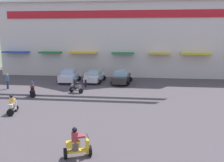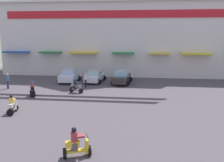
{
  "view_description": "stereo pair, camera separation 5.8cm",
  "coord_description": "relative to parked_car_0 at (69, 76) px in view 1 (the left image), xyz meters",
  "views": [
    {
      "loc": [
        3.01,
        -4.26,
        5.96
      ],
      "look_at": [
        0.06,
        19.52,
        1.44
      ],
      "focal_mm": 41.28,
      "sensor_mm": 36.0,
      "label": 1
    },
    {
      "loc": [
        3.06,
        -4.25,
        5.96
      ],
      "look_at": [
        0.06,
        19.52,
        1.44
      ],
      "focal_mm": 41.28,
      "sensor_mm": 36.0,
      "label": 2
    }
  ],
  "objects": [
    {
      "name": "parked_car_1",
      "position": [
        3.05,
        0.49,
        -0.08
      ],
      "size": [
        2.43,
        4.34,
        1.41
      ],
      "color": "silver",
      "rests_on": "ground"
    },
    {
      "name": "ground_plane",
      "position": [
        5.95,
        -12.7,
        -0.79
      ],
      "size": [
        128.0,
        128.0,
        0.0
      ],
      "primitive_type": "plane",
      "color": "#4C444A"
    },
    {
      "name": "colonial_building",
      "position": [
        5.95,
        11.18,
        7.41
      ],
      "size": [
        34.13,
        18.92,
        19.38
      ],
      "color": "silver",
      "rests_on": "ground"
    },
    {
      "name": "parked_car_0",
      "position": [
        0.0,
        0.0,
        0.0
      ],
      "size": [
        2.49,
        3.9,
        1.58
      ],
      "color": "silver",
      "rests_on": "ground"
    },
    {
      "name": "pedestrian_1",
      "position": [
        2.63,
        -2.68,
        0.15
      ],
      "size": [
        0.39,
        0.39,
        1.65
      ],
      "color": "black",
      "rests_on": "ground"
    },
    {
      "name": "scooter_rider_1",
      "position": [
        5.85,
        -18.64,
        -0.16
      ],
      "size": [
        1.43,
        1.0,
        1.54
      ],
      "color": "black",
      "rests_on": "ground"
    },
    {
      "name": "pedestrian_0",
      "position": [
        -5.51,
        -4.48,
        0.16
      ],
      "size": [
        0.5,
        0.5,
        1.68
      ],
      "color": "#2E304D",
      "rests_on": "ground"
    },
    {
      "name": "scooter_rider_5",
      "position": [
        2.25,
        -5.35,
        -0.17
      ],
      "size": [
        1.48,
        1.09,
        1.51
      ],
      "color": "black",
      "rests_on": "ground"
    },
    {
      "name": "parked_car_2",
      "position": [
        6.4,
        -0.0,
        -0.02
      ],
      "size": [
        2.43,
        4.34,
        1.54
      ],
      "color": "#2B2526",
      "rests_on": "ground"
    },
    {
      "name": "scooter_rider_3",
      "position": [
        -0.68,
        -12.55,
        -0.18
      ],
      "size": [
        0.78,
        1.4,
        1.48
      ],
      "color": "black",
      "rests_on": "ground"
    },
    {
      "name": "scooter_rider_2",
      "position": [
        -1.48,
        -7.25,
        -0.19
      ],
      "size": [
        1.05,
        1.42,
        1.47
      ],
      "color": "black",
      "rests_on": "ground"
    }
  ]
}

